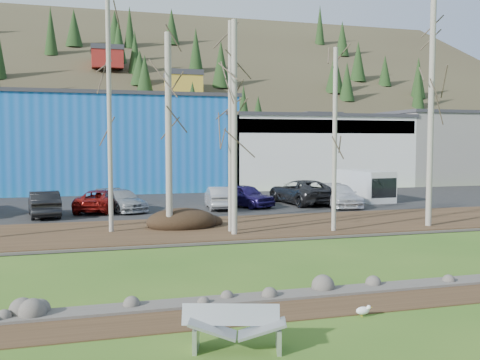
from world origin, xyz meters
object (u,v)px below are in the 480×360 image
object	(u,v)px
bench_damaged	(235,328)
car_4	(245,195)
car_2	(101,201)
car_5	(219,198)
car_7	(339,196)
car_8	(301,192)
car_6	(303,192)
van_white	(366,186)
seagull	(363,310)
car_1	(44,204)
car_3	(122,200)

from	to	relation	value
bench_damaged	car_4	world-z (taller)	car_4
car_2	car_4	distance (m)	8.85
car_5	car_7	world-z (taller)	car_7
bench_damaged	car_7	distance (m)	24.06
car_2	car_8	distance (m)	12.89
car_5	car_7	size ratio (longest dim) A/B	0.87
car_2	car_4	xyz separation A→B (m)	(8.85, -0.04, 0.07)
car_6	car_2	bearing A→B (deg)	-4.47
van_white	bench_damaged	bearing A→B (deg)	-127.36
car_2	car_4	bearing A→B (deg)	-163.34
seagull	car_8	distance (m)	22.65
car_4	bench_damaged	bearing A→B (deg)	-133.74
seagull	car_5	world-z (taller)	car_5
seagull	car_1	bearing A→B (deg)	134.10
car_6	van_white	world-z (taller)	van_white
seagull	car_7	world-z (taller)	car_7
car_4	car_5	distance (m)	1.87
car_6	car_8	size ratio (longest dim) A/B	1.00
car_1	car_5	xyz separation A→B (m)	(10.07, 0.80, -0.03)
seagull	car_8	size ratio (longest dim) A/B	0.07
car_1	van_white	bearing A→B (deg)	178.45
seagull	car_4	world-z (taller)	car_4
car_1	car_8	world-z (taller)	car_8
car_4	car_7	world-z (taller)	car_4
bench_damaged	car_5	world-z (taller)	car_5
seagull	van_white	xyz separation A→B (m)	(12.30, 22.05, 1.03)
car_8	van_white	world-z (taller)	van_white
car_2	car_6	bearing A→B (deg)	-160.87
car_2	seagull	bearing A→B (deg)	122.05
car_8	car_7	bearing A→B (deg)	125.01
seagull	car_7	bearing A→B (deg)	85.43
bench_damaged	car_5	distance (m)	22.07
car_4	car_8	distance (m)	4.07
car_8	van_white	distance (m)	5.13
seagull	car_3	world-z (taller)	car_3
bench_damaged	seagull	xyz separation A→B (m)	(3.49, 1.10, -0.28)
seagull	bench_damaged	bearing A→B (deg)	-142.28
bench_damaged	car_2	bearing A→B (deg)	112.62
car_5	van_white	bearing A→B (deg)	-165.35
seagull	van_white	world-z (taller)	van_white
car_7	car_6	bearing A→B (deg)	137.52
car_1	car_8	bearing A→B (deg)	178.45
car_7	car_1	bearing A→B (deg)	-172.37
bench_damaged	car_6	bearing A→B (deg)	81.34
car_1	car_6	bearing A→B (deg)	178.40
bench_damaged	car_4	size ratio (longest dim) A/B	0.50
bench_damaged	car_7	size ratio (longest dim) A/B	0.44
car_4	van_white	bearing A→B (deg)	-19.83
car_1	car_8	size ratio (longest dim) A/B	0.75
car_4	van_white	size ratio (longest dim) A/B	0.85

